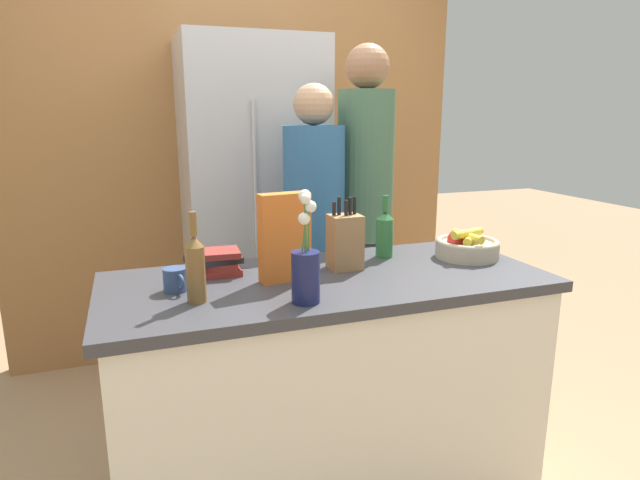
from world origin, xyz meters
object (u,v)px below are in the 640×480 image
at_px(flower_vase, 306,268).
at_px(coffee_mug, 176,280).
at_px(book_stack, 213,262).
at_px(person_in_blue, 365,204).
at_px(fruit_bowl, 466,246).
at_px(knife_block, 345,241).
at_px(cereal_box, 285,238).
at_px(bottle_vinegar, 195,267).
at_px(bottle_oil, 385,233).
at_px(refrigerator, 254,211).
at_px(person_at_sink, 314,234).

xyz_separation_m(flower_vase, coffee_mug, (-0.38, 0.25, -0.07)).
bearing_deg(book_stack, person_in_blue, 30.69).
xyz_separation_m(fruit_bowl, person_in_blue, (-0.19, 0.61, 0.09)).
relative_size(knife_block, cereal_box, 0.88).
bearing_deg(coffee_mug, cereal_box, -1.75).
height_order(flower_vase, bottle_vinegar, flower_vase).
relative_size(bottle_oil, person_in_blue, 0.14).
distance_m(refrigerator, coffee_mug, 1.32).
relative_size(cereal_box, coffee_mug, 2.85).
height_order(refrigerator, bottle_vinegar, refrigerator).
distance_m(fruit_bowl, book_stack, 1.04).
bearing_deg(person_in_blue, person_at_sink, -152.70).
distance_m(knife_block, flower_vase, 0.41).
distance_m(bottle_oil, person_at_sink, 0.48).
relative_size(book_stack, person_in_blue, 0.11).
xyz_separation_m(knife_block, person_at_sink, (0.06, 0.54, -0.09)).
distance_m(book_stack, person_at_sink, 0.72).
height_order(coffee_mug, person_at_sink, person_at_sink).
bearing_deg(flower_vase, person_at_sink, 69.30).
distance_m(cereal_box, coffee_mug, 0.40).
bearing_deg(knife_block, fruit_bowl, -2.25).
xyz_separation_m(flower_vase, bottle_oil, (0.48, 0.42, -0.01)).
relative_size(fruit_bowl, person_at_sink, 0.16).
distance_m(flower_vase, person_in_blue, 1.09).
relative_size(refrigerator, person_at_sink, 1.16).
relative_size(coffee_mug, bottle_vinegar, 0.38).
xyz_separation_m(cereal_box, bottle_oil, (0.48, 0.17, -0.06)).
distance_m(refrigerator, book_stack, 1.13).
distance_m(cereal_box, book_stack, 0.30).
bearing_deg(cereal_box, coffee_mug, 178.25).
distance_m(coffee_mug, bottle_vinegar, 0.16).
bearing_deg(bottle_oil, cereal_box, -160.10).
bearing_deg(flower_vase, cereal_box, 89.85).
bearing_deg(person_in_blue, flower_vase, -105.48).
height_order(coffee_mug, bottle_oil, bottle_oil).
xyz_separation_m(fruit_bowl, book_stack, (-1.03, 0.11, -0.00)).
bearing_deg(person_at_sink, knife_block, -108.49).
distance_m(knife_block, person_at_sink, 0.56).
bearing_deg(person_in_blue, bottle_oil, -86.09).
height_order(fruit_bowl, book_stack, fruit_bowl).
height_order(refrigerator, bottle_oil, refrigerator).
distance_m(fruit_bowl, knife_block, 0.54).
relative_size(knife_block, person_in_blue, 0.15).
height_order(book_stack, bottle_oil, bottle_oil).
bearing_deg(fruit_bowl, flower_vase, -160.00).
bearing_deg(refrigerator, knife_block, -85.08).
xyz_separation_m(fruit_bowl, knife_block, (-0.54, 0.02, 0.06)).
relative_size(bottle_vinegar, person_in_blue, 0.16).
height_order(fruit_bowl, bottle_oil, bottle_oil).
distance_m(knife_block, book_stack, 0.50).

